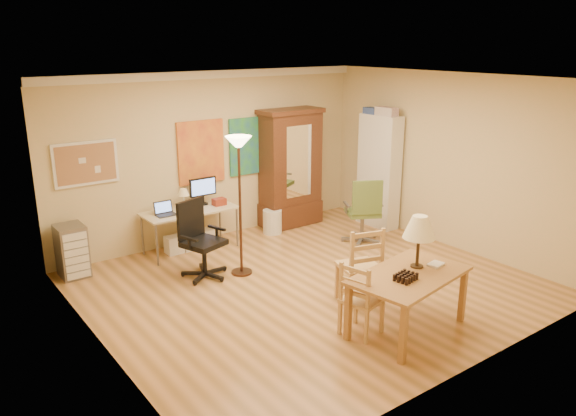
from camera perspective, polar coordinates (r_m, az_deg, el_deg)
floor at (r=7.60m, az=2.21°, el=-7.83°), size 5.50×5.50×0.00m
crown_molding at (r=8.97m, az=-7.70°, el=13.30°), size 5.50×0.08×0.12m
corkboard at (r=8.34m, az=-19.85°, el=4.29°), size 0.90×0.04×0.62m
art_panel_left at (r=9.01m, az=-8.83°, el=5.63°), size 0.80×0.04×1.00m
art_panel_right at (r=9.45m, az=-3.98°, el=6.30°), size 0.75×0.04×0.95m
dining_table at (r=6.38m, az=12.58°, el=-5.21°), size 1.50×1.05×1.29m
ladder_chair_back at (r=6.98m, az=7.35°, el=-6.04°), size 0.57×0.56×1.01m
ladder_chair_left at (r=6.29m, az=7.36°, el=-9.37°), size 0.47×0.48×0.86m
torchiere_lamp at (r=7.51m, az=-5.00°, el=4.38°), size 0.35×0.35×1.94m
computer_desk at (r=8.83m, az=-9.83°, el=-1.71°), size 1.44×0.63×1.09m
office_chair_black at (r=7.85m, az=-8.70°, el=-4.92°), size 0.66×0.66×1.07m
office_chair_green at (r=9.11m, az=7.61°, el=-1.78°), size 0.66×0.67×1.08m
drawer_cart at (r=8.30m, az=-21.08°, el=-4.09°), size 0.37×0.44×0.73m
armoire at (r=9.77m, az=0.25°, el=3.32°), size 1.11×0.53×2.04m
bookshelf at (r=9.83m, az=9.22°, el=3.67°), size 0.29×0.78×1.94m
wastebin at (r=9.50m, az=-1.60°, el=-1.39°), size 0.32×0.32×0.40m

